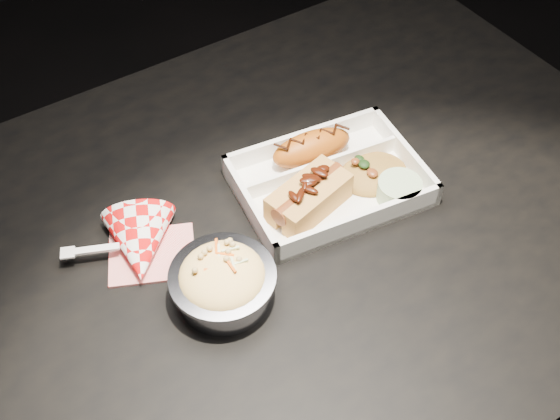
% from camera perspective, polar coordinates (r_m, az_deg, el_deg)
% --- Properties ---
extents(dining_table, '(1.20, 0.80, 0.75)m').
position_cam_1_polar(dining_table, '(1.01, -1.64, -5.05)').
color(dining_table, black).
rests_on(dining_table, ground).
extents(food_tray, '(0.27, 0.21, 0.04)m').
position_cam_1_polar(food_tray, '(0.98, 3.98, 2.17)').
color(food_tray, white).
rests_on(food_tray, dining_table).
extents(fried_pastry, '(0.13, 0.06, 0.05)m').
position_cam_1_polar(fried_pastry, '(1.00, 2.58, 5.09)').
color(fried_pastry, '#AC5211').
rests_on(fried_pastry, food_tray).
extents(hotdog, '(0.13, 0.08, 0.06)m').
position_cam_1_polar(hotdog, '(0.93, 2.37, 1.20)').
color(hotdog, '#C18841').
rests_on(hotdog, food_tray).
extents(fried_rice_mound, '(0.11, 0.10, 0.03)m').
position_cam_1_polar(fried_rice_mound, '(0.99, 7.68, 3.38)').
color(fried_rice_mound, '#AA7831').
rests_on(fried_rice_mound, food_tray).
extents(cupcake_liner, '(0.06, 0.06, 0.03)m').
position_cam_1_polar(cupcake_liner, '(0.97, 9.65, 1.58)').
color(cupcake_liner, '#A7C494').
rests_on(cupcake_liner, food_tray).
extents(foil_coleslaw_cup, '(0.13, 0.13, 0.07)m').
position_cam_1_polar(foil_coleslaw_cup, '(0.85, -4.68, -5.76)').
color(foil_coleslaw_cup, silver).
rests_on(foil_coleslaw_cup, dining_table).
extents(napkin_fork, '(0.17, 0.14, 0.10)m').
position_cam_1_polar(napkin_fork, '(0.92, -11.31, -2.85)').
color(napkin_fork, red).
rests_on(napkin_fork, dining_table).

